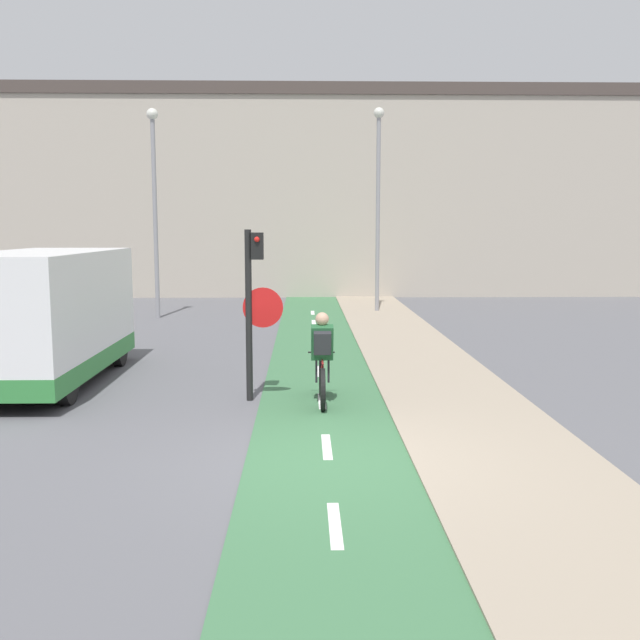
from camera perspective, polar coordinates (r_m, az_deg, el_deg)
ground_plane at (r=9.08m, az=0.64°, el=-11.17°), size 120.00×120.00×0.00m
bike_lane at (r=9.08m, az=0.64°, el=-11.08°), size 2.06×60.00×0.02m
sidewalk_strip at (r=9.41m, az=14.60°, el=-10.57°), size 2.40×60.00×0.05m
building_row_background at (r=32.24m, az=-0.78°, el=10.03°), size 60.00×5.20×8.76m
traffic_light_pole at (r=11.85m, az=-5.31°, el=2.00°), size 0.67×0.25×2.86m
street_lamp_far at (r=23.53m, az=-13.10°, el=10.02°), size 0.36×0.36×6.61m
street_lamp_sidewalk at (r=24.64m, az=4.67°, el=10.41°), size 0.36×0.36×6.90m
cyclist_near at (r=11.69m, az=0.19°, el=-3.31°), size 0.46×1.69×1.52m
van at (r=14.16m, az=-21.24°, el=0.08°), size 2.11×5.12×2.46m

